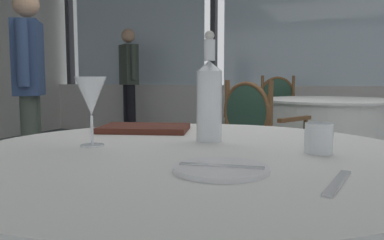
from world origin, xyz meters
TOP-DOWN VIEW (x-y plane):
  - ground_plane at (0.00, 0.00)m, footprint 12.46×12.46m
  - window_wall_far at (0.00, 3.60)m, footprint 9.14×0.14m
  - side_plate at (0.41, -1.73)m, footprint 0.19×0.19m
  - butter_knife at (0.41, -1.73)m, footprint 0.17×0.04m
  - dinner_fork at (0.62, -1.74)m, footprint 0.04×0.19m
  - water_bottle at (0.26, -1.38)m, footprint 0.07×0.07m
  - wine_glass at (-0.01, -1.58)m, footprint 0.09×0.09m
  - water_tumbler at (0.57, -1.45)m, footprint 0.07×0.07m
  - menu_book at (-0.03, -1.25)m, footprint 0.35×0.28m
  - background_table_0 at (0.49, 1.35)m, footprint 1.29×1.29m
  - dining_chair_0_0 at (-0.11, 2.24)m, footprint 0.66×0.64m
  - dining_chair_0_1 at (0.01, 0.39)m, footprint 0.64×0.62m
  - diner_person_0 at (-1.85, 0.08)m, footprint 0.37×0.46m
  - diner_person_1 at (-2.69, 3.06)m, footprint 0.44×0.38m

SIDE VIEW (x-z plane):
  - ground_plane at x=0.00m, z-range 0.00..0.00m
  - background_table_0 at x=0.49m, z-range 0.00..0.77m
  - dining_chair_0_1 at x=0.01m, z-range 0.07..1.02m
  - dining_chair_0_0 at x=-0.11m, z-range 0.07..1.06m
  - dinner_fork at x=0.62m, z-range 0.77..0.77m
  - side_plate at x=0.41m, z-range 0.77..0.78m
  - menu_book at x=-0.03m, z-range 0.77..0.79m
  - butter_knife at x=0.41m, z-range 0.77..0.78m
  - water_tumbler at x=0.57m, z-range 0.77..0.84m
  - water_bottle at x=0.26m, z-range 0.73..1.05m
  - wine_glass at x=-0.01m, z-range 0.81..0.99m
  - diner_person_0 at x=-1.85m, z-range 0.12..1.78m
  - diner_person_1 at x=-2.69m, z-range 0.13..1.88m
  - window_wall_far at x=0.00m, z-range -0.28..2.50m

